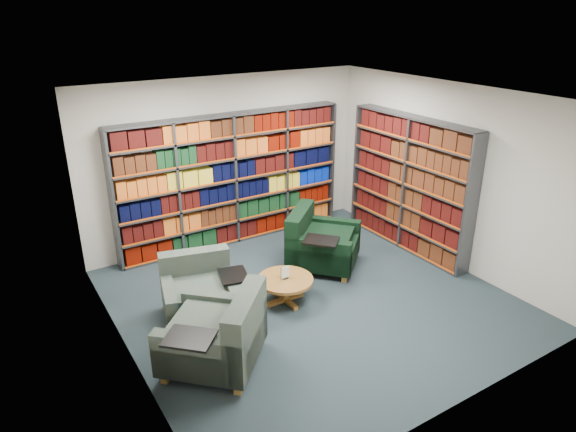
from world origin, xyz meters
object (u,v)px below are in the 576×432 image
chair_green_right (318,244)px  coffee_table (285,283)px  chair_teal_left (199,294)px  chair_teal_front (221,337)px

chair_green_right → coffee_table: bearing=-146.9°
coffee_table → chair_green_right: bearing=33.1°
chair_teal_left → chair_teal_front: size_ratio=0.83×
chair_teal_left → chair_teal_front: bearing=-100.0°
chair_teal_left → chair_green_right: bearing=9.5°
chair_teal_front → coffee_table: 1.53m
chair_teal_front → coffee_table: chair_teal_front is taller
chair_green_right → chair_teal_front: bearing=-148.7°
chair_teal_left → coffee_table: size_ratio=1.55×
chair_green_right → chair_teal_left: bearing=-170.5°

